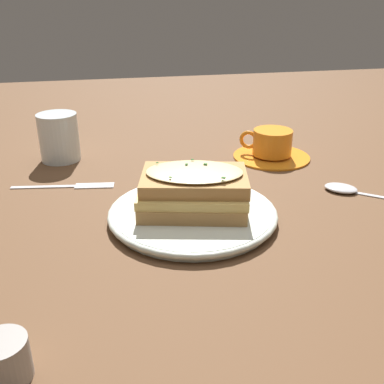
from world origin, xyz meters
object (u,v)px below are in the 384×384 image
at_px(condiment_pot, 4,360).
at_px(fork, 75,186).
at_px(sandwich, 193,189).
at_px(teacup_with_saucer, 272,147).
at_px(dinner_plate, 192,212).
at_px(spoon, 347,189).
at_px(water_glass, 59,137).

bearing_deg(condiment_pot, fork, -96.67).
bearing_deg(sandwich, teacup_with_saucer, -133.49).
relative_size(dinner_plate, spoon, 1.83).
xyz_separation_m(sandwich, fork, (0.18, -0.15, -0.04)).
xyz_separation_m(water_glass, condiment_pot, (0.02, 0.57, -0.03)).
bearing_deg(spoon, sandwich, 135.64).
relative_size(sandwich, teacup_with_saucer, 1.16).
relative_size(dinner_plate, sandwich, 1.40).
xyz_separation_m(dinner_plate, condiment_pot, (0.23, 0.27, 0.01)).
xyz_separation_m(water_glass, spoon, (-0.48, 0.27, -0.04)).
bearing_deg(condiment_pot, spoon, -148.88).
height_order(dinner_plate, fork, dinner_plate).
distance_m(dinner_plate, water_glass, 0.37).
height_order(fork, condiment_pot, condiment_pot).
bearing_deg(teacup_with_saucer, water_glass, 20.53).
bearing_deg(teacup_with_saucer, fork, 41.01).
relative_size(sandwich, fork, 1.01).
height_order(sandwich, fork, sandwich).
height_order(teacup_with_saucer, condiment_pot, teacup_with_saucer).
xyz_separation_m(dinner_plate, sandwich, (-0.00, -0.00, 0.04)).
height_order(sandwich, water_glass, water_glass).
height_order(water_glass, spoon, water_glass).
relative_size(sandwich, spoon, 1.30).
xyz_separation_m(dinner_plate, water_glass, (0.21, -0.30, 0.04)).
bearing_deg(spoon, condiment_pot, 159.51).
distance_m(water_glass, condiment_pot, 0.57).
distance_m(sandwich, fork, 0.24).
relative_size(sandwich, water_glass, 1.91).
bearing_deg(condiment_pot, water_glass, -91.95).
distance_m(sandwich, condiment_pot, 0.35).
relative_size(fork, spoon, 1.29).
height_order(dinner_plate, water_glass, water_glass).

